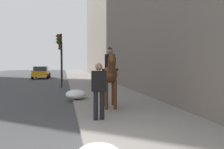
% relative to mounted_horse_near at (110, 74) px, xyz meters
% --- Properties ---
extents(sidewalk_slab, '(120.00, 3.81, 0.12)m').
position_rel_mounted_horse_near_xyz_m(sidewalk_slab, '(-4.31, -0.58, -1.36)').
color(sidewalk_slab, gray).
rests_on(sidewalk_slab, ground).
extents(mounted_horse_near, '(2.15, 0.74, 2.33)m').
position_rel_mounted_horse_near_xyz_m(mounted_horse_near, '(0.00, 0.00, 0.00)').
color(mounted_horse_near, '#4C2B16').
rests_on(mounted_horse_near, sidewalk_slab).
extents(pedestrian_greeting, '(0.31, 0.43, 1.70)m').
position_rel_mounted_horse_near_xyz_m(pedestrian_greeting, '(-1.79, 0.70, -0.33)').
color(pedestrian_greeting, black).
rests_on(pedestrian_greeting, sidewalk_slab).
extents(car_mid_lane, '(4.47, 1.94, 1.44)m').
position_rel_mounted_horse_near_xyz_m(car_mid_lane, '(19.89, 4.35, -0.67)').
color(car_mid_lane, orange).
rests_on(car_mid_lane, ground).
extents(traffic_light_near_curb, '(0.20, 0.44, 3.97)m').
position_rel_mounted_horse_near_xyz_m(traffic_light_near_curb, '(8.70, 1.98, 1.23)').
color(traffic_light_near_curb, black).
rests_on(traffic_light_near_curb, ground).
extents(traffic_light_far_curb, '(0.20, 0.44, 3.91)m').
position_rel_mounted_horse_near_xyz_m(traffic_light_far_curb, '(15.11, 1.98, 1.20)').
color(traffic_light_far_curb, black).
rests_on(traffic_light_far_curb, ground).
extents(snow_pile_far, '(1.24, 0.96, 0.43)m').
position_rel_mounted_horse_near_xyz_m(snow_pile_far, '(2.45, 1.17, -1.09)').
color(snow_pile_far, white).
rests_on(snow_pile_far, sidewalk_slab).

